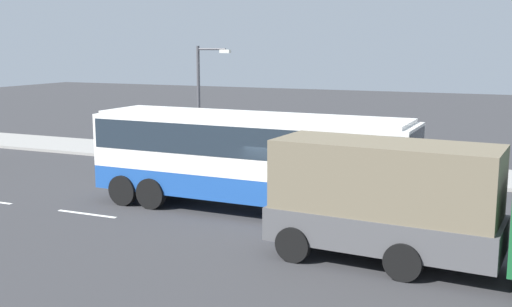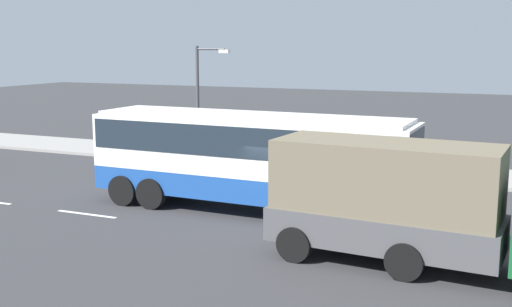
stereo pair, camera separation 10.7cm
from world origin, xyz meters
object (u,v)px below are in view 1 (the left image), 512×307
coach_bus (249,151)px  street_lamp (203,94)px  cargo_truck (415,203)px  pedestrian_near_curb (255,140)px

coach_bus → street_lamp: bearing=129.6°
cargo_truck → coach_bus: bearing=155.1°
pedestrian_near_curb → street_lamp: 3.45m
coach_bus → street_lamp: (-5.73, 7.24, 1.31)m
cargo_truck → pedestrian_near_curb: 15.57m
coach_bus → pedestrian_near_curb: (-3.61, 8.66, -1.02)m
coach_bus → street_lamp: street_lamp is taller
pedestrian_near_curb → coach_bus: bearing=-58.4°
coach_bus → pedestrian_near_curb: 9.44m
cargo_truck → pedestrian_near_curb: (-9.80, 12.09, -0.64)m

